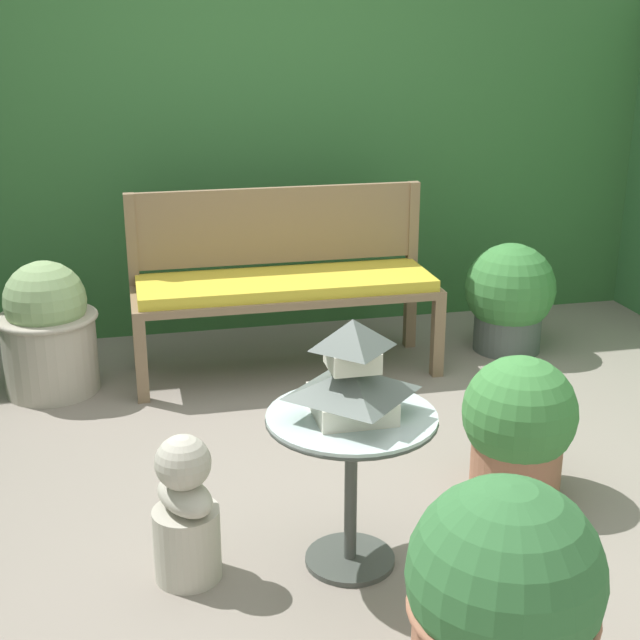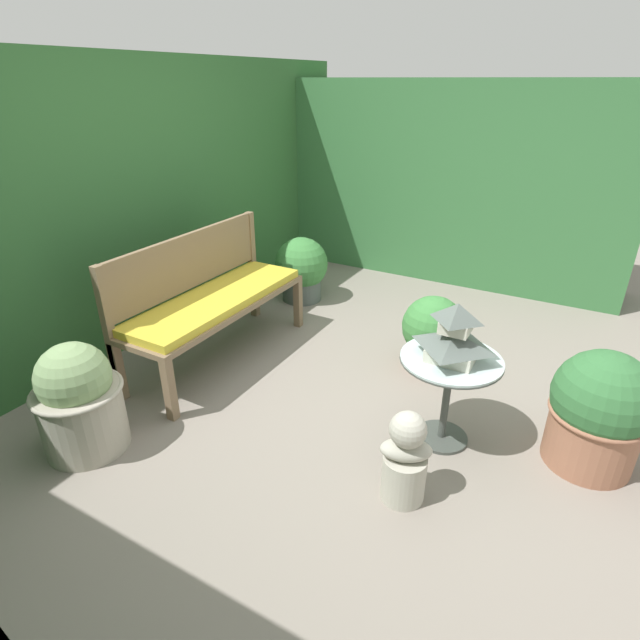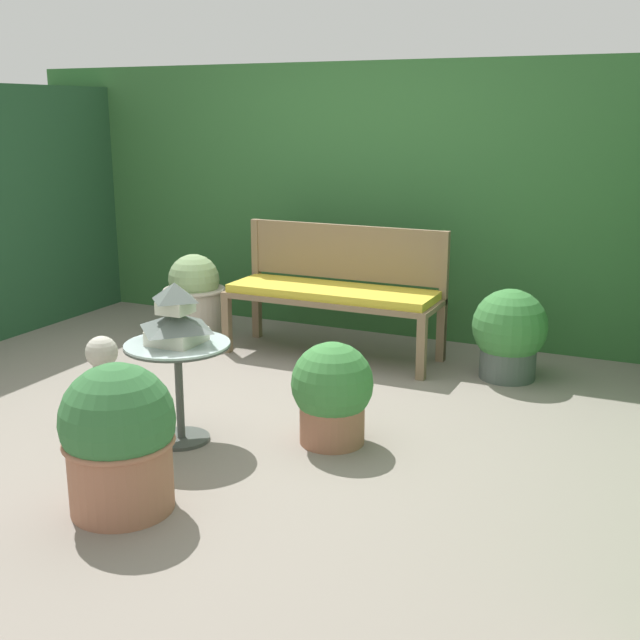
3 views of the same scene
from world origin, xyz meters
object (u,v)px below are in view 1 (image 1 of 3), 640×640
object	(u,v)px
garden_bench	(286,290)
garden_bust	(186,513)
patio_table	(351,448)
potted_plant_table_near	(503,605)
potted_plant_bench_right	(519,426)
pagoda_birdhouse	(352,375)
potted_plant_hedge_corner	(510,297)
potted_plant_bench_left	(48,330)

from	to	relation	value
garden_bench	garden_bust	size ratio (longest dim) A/B	3.04
garden_bench	patio_table	world-z (taller)	patio_table
patio_table	potted_plant_table_near	xyz separation A→B (m)	(0.21, -0.78, -0.10)
potted_plant_bench_right	pagoda_birdhouse	bearing A→B (deg)	-156.63
garden_bust	potted_plant_table_near	xyz separation A→B (m)	(0.77, -0.82, 0.10)
garden_bust	pagoda_birdhouse	bearing A→B (deg)	61.43
potted_plant_hedge_corner	potted_plant_bench_left	bearing A→B (deg)	-179.05
garden_bench	potted_plant_hedge_corner	size ratio (longest dim) A/B	2.57
garden_bench	potted_plant_table_near	distance (m)	2.60
pagoda_birdhouse	potted_plant_bench_right	size ratio (longest dim) A/B	0.60
garden_bust	potted_plant_table_near	bearing A→B (deg)	18.77
garden_bench	pagoda_birdhouse	xyz separation A→B (m)	(-0.12, -1.81, 0.25)
garden_bench	patio_table	size ratio (longest dim) A/B	2.77
pagoda_birdhouse	potted_plant_bench_left	distance (m)	2.16
garden_bench	potted_plant_hedge_corner	bearing A→B (deg)	2.23
patio_table	pagoda_birdhouse	distance (m)	0.27
potted_plant_hedge_corner	potted_plant_table_near	bearing A→B (deg)	-114.64
garden_bench	pagoda_birdhouse	world-z (taller)	pagoda_birdhouse
garden_bust	potted_plant_bench_right	world-z (taller)	potted_plant_bench_right
patio_table	potted_plant_hedge_corner	size ratio (longest dim) A/B	0.93
potted_plant_bench_left	potted_plant_hedge_corner	distance (m)	2.53
potted_plant_bench_left	garden_bust	bearing A→B (deg)	-73.07
potted_plant_bench_left	garden_bench	bearing A→B (deg)	-0.42
pagoda_birdhouse	potted_plant_bench_left	world-z (taller)	pagoda_birdhouse
garden_bust	potted_plant_bench_right	xyz separation A→B (m)	(1.34, 0.30, 0.04)
potted_plant_hedge_corner	garden_bench	bearing A→B (deg)	-177.77
potted_plant_bench_right	garden_bench	bearing A→B (deg)	114.07
pagoda_birdhouse	garden_bust	world-z (taller)	pagoda_birdhouse
potted_plant_bench_right	garden_bust	bearing A→B (deg)	-167.56
garden_bench	potted_plant_bench_left	distance (m)	1.23
potted_plant_table_near	potted_plant_hedge_corner	size ratio (longest dim) A/B	1.12
potted_plant_hedge_corner	potted_plant_bench_right	xyz separation A→B (m)	(-0.65, -1.53, -0.03)
patio_table	potted_plant_hedge_corner	bearing A→B (deg)	52.61
patio_table	potted_plant_hedge_corner	xyz separation A→B (m)	(1.42, 1.86, -0.13)
patio_table	garden_bust	world-z (taller)	patio_table
garden_bench	potted_plant_table_near	size ratio (longest dim) A/B	2.29
garden_bench	garden_bust	distance (m)	1.91
garden_bench	potted_plant_table_near	xyz separation A→B (m)	(0.09, -2.59, -0.11)
pagoda_birdhouse	potted_plant_bench_right	world-z (taller)	pagoda_birdhouse
pagoda_birdhouse	potted_plant_table_near	bearing A→B (deg)	-74.93
potted_plant_hedge_corner	pagoda_birdhouse	bearing A→B (deg)	-127.39
pagoda_birdhouse	potted_plant_hedge_corner	world-z (taller)	pagoda_birdhouse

